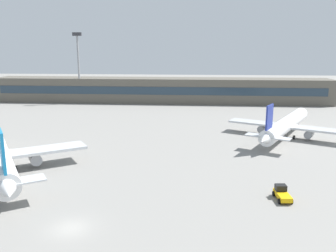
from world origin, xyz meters
TOP-DOWN VIEW (x-y plane):
  - ground_plane at (0.00, 40.00)m, footprint 400.00×400.00m
  - terminal_building at (0.00, 95.01)m, footprint 123.71×12.13m
  - airplane_mid at (34.26, 45.11)m, footprint 24.74×34.15m
  - baggage_tug_yellow at (25.22, 9.82)m, footprint 2.08×3.72m
  - floodlight_tower_west at (-28.90, 89.95)m, footprint 3.20×0.80m

SIDE VIEW (x-z plane):
  - ground_plane at x=0.00m, z-range 0.00..0.00m
  - baggage_tug_yellow at x=25.22m, z-range -0.08..1.67m
  - airplane_mid at x=34.26m, z-range -1.79..7.38m
  - terminal_building at x=0.00m, z-range 0.00..9.00m
  - floodlight_tower_west at x=-28.90m, z-range 2.01..27.30m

